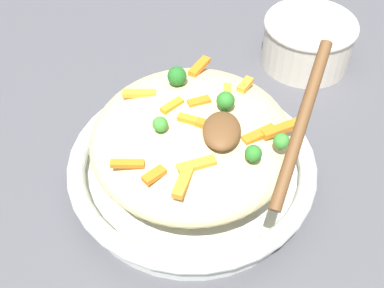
% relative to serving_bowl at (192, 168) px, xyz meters
% --- Properties ---
extents(ground_plane, '(2.40, 2.40, 0.00)m').
position_rel_serving_bowl_xyz_m(ground_plane, '(0.00, 0.00, -0.03)').
color(ground_plane, '#4C4C51').
extents(serving_bowl, '(0.30, 0.30, 0.05)m').
position_rel_serving_bowl_xyz_m(serving_bowl, '(0.00, 0.00, 0.00)').
color(serving_bowl, silver).
rests_on(serving_bowl, ground_plane).
extents(pasta_mound, '(0.24, 0.23, 0.07)m').
position_rel_serving_bowl_xyz_m(pasta_mound, '(0.00, 0.00, 0.05)').
color(pasta_mound, '#DBC689').
rests_on(pasta_mound, serving_bowl).
extents(carrot_piece_0, '(0.01, 0.03, 0.01)m').
position_rel_serving_bowl_xyz_m(carrot_piece_0, '(0.07, -0.06, 0.08)').
color(carrot_piece_0, orange).
rests_on(carrot_piece_0, pasta_mound).
extents(carrot_piece_1, '(0.02, 0.04, 0.01)m').
position_rel_serving_bowl_xyz_m(carrot_piece_1, '(0.01, 0.01, 0.09)').
color(carrot_piece_1, orange).
rests_on(carrot_piece_1, pasta_mound).
extents(carrot_piece_2, '(0.02, 0.03, 0.01)m').
position_rel_serving_bowl_xyz_m(carrot_piece_2, '(-0.02, 0.01, 0.09)').
color(carrot_piece_2, orange).
rests_on(carrot_piece_2, pasta_mound).
extents(carrot_piece_3, '(0.03, 0.04, 0.01)m').
position_rel_serving_bowl_xyz_m(carrot_piece_3, '(0.01, 0.10, 0.08)').
color(carrot_piece_3, orange).
rests_on(carrot_piece_3, pasta_mound).
extents(carrot_piece_4, '(0.03, 0.04, 0.01)m').
position_rel_serving_bowl_xyz_m(carrot_piece_4, '(0.02, 0.07, 0.08)').
color(carrot_piece_4, orange).
rests_on(carrot_piece_4, pasta_mound).
extents(carrot_piece_5, '(0.02, 0.04, 0.01)m').
position_rel_serving_bowl_xyz_m(carrot_piece_5, '(0.02, 0.03, 0.09)').
color(carrot_piece_5, orange).
rests_on(carrot_piece_5, pasta_mound).
extents(carrot_piece_6, '(0.02, 0.02, 0.01)m').
position_rel_serving_bowl_xyz_m(carrot_piece_6, '(0.08, -0.03, 0.08)').
color(carrot_piece_6, orange).
rests_on(carrot_piece_6, pasta_mound).
extents(carrot_piece_7, '(0.04, 0.03, 0.01)m').
position_rel_serving_bowl_xyz_m(carrot_piece_7, '(-0.09, 0.00, 0.08)').
color(carrot_piece_7, orange).
rests_on(carrot_piece_7, pasta_mound).
extents(carrot_piece_8, '(0.04, 0.02, 0.01)m').
position_rel_serving_bowl_xyz_m(carrot_piece_8, '(0.09, -0.00, 0.08)').
color(carrot_piece_8, orange).
rests_on(carrot_piece_8, pasta_mound).
extents(carrot_piece_9, '(0.03, 0.02, 0.01)m').
position_rel_serving_bowl_xyz_m(carrot_piece_9, '(-0.01, -0.02, 0.09)').
color(carrot_piece_9, orange).
rests_on(carrot_piece_9, pasta_mound).
extents(carrot_piece_10, '(0.03, 0.04, 0.01)m').
position_rel_serving_bowl_xyz_m(carrot_piece_10, '(0.07, 0.01, 0.08)').
color(carrot_piece_10, orange).
rests_on(carrot_piece_10, pasta_mound).
extents(carrot_piece_11, '(0.03, 0.01, 0.01)m').
position_rel_serving_bowl_xyz_m(carrot_piece_11, '(-0.04, 0.04, 0.08)').
color(carrot_piece_11, orange).
rests_on(carrot_piece_11, pasta_mound).
extents(carrot_piece_12, '(0.01, 0.04, 0.01)m').
position_rel_serving_bowl_xyz_m(carrot_piece_12, '(-0.04, -0.06, 0.08)').
color(carrot_piece_12, orange).
rests_on(carrot_piece_12, pasta_mound).
extents(carrot_piece_13, '(0.03, 0.02, 0.01)m').
position_rel_serving_bowl_xyz_m(carrot_piece_13, '(-0.06, 0.06, 0.08)').
color(carrot_piece_13, orange).
rests_on(carrot_piece_13, pasta_mound).
extents(broccoli_floret_0, '(0.02, 0.02, 0.02)m').
position_rel_serving_bowl_xyz_m(broccoli_floret_0, '(0.03, 0.09, 0.09)').
color(broccoli_floret_0, '#377928').
rests_on(broccoli_floret_0, pasta_mound).
extents(broccoli_floret_1, '(0.02, 0.02, 0.02)m').
position_rel_serving_bowl_xyz_m(broccoli_floret_1, '(-0.02, 0.04, 0.10)').
color(broccoli_floret_1, '#296820').
rests_on(broccoli_floret_1, pasta_mound).
extents(broccoli_floret_2, '(0.02, 0.02, 0.02)m').
position_rel_serving_bowl_xyz_m(broccoli_floret_2, '(0.03, -0.03, 0.10)').
color(broccoli_floret_2, '#377928').
rests_on(broccoli_floret_2, pasta_mound).
extents(broccoli_floret_3, '(0.02, 0.02, 0.02)m').
position_rel_serving_bowl_xyz_m(broccoli_floret_3, '(0.05, 0.07, 0.09)').
color(broccoli_floret_3, '#296820').
rests_on(broccoli_floret_3, pasta_mound).
extents(broccoli_floret_4, '(0.02, 0.02, 0.03)m').
position_rel_serving_bowl_xyz_m(broccoli_floret_4, '(-0.06, -0.02, 0.09)').
color(broccoli_floret_4, '#205B1C').
rests_on(broccoli_floret_4, pasta_mound).
extents(serving_spoon, '(0.16, 0.12, 0.09)m').
position_rel_serving_bowl_xyz_m(serving_spoon, '(0.03, 0.06, 0.11)').
color(serving_spoon, brown).
rests_on(serving_spoon, pasta_mound).
extents(companion_bowl, '(0.14, 0.14, 0.07)m').
position_rel_serving_bowl_xyz_m(companion_bowl, '(-0.26, 0.15, 0.02)').
color(companion_bowl, beige).
rests_on(companion_bowl, ground_plane).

